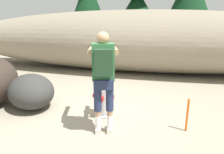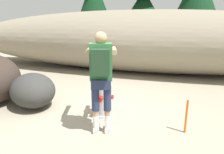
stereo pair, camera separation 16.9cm
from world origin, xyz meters
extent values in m
cube|color=gray|center=(0.00, 0.00, -0.02)|extent=(56.00, 56.00, 0.04)
ellipsoid|color=gray|center=(0.00, 4.23, 1.16)|extent=(16.08, 3.20, 2.32)
cylinder|color=#B2B2B7|center=(0.16, -0.01, 0.02)|extent=(0.34, 0.34, 0.04)
cylinder|color=#B2B2B7|center=(0.16, -0.01, 0.35)|extent=(0.25, 0.25, 0.62)
ellipsoid|color=red|center=(0.16, -0.01, 0.71)|extent=(0.27, 0.27, 0.10)
cylinder|color=red|center=(0.16, -0.01, 0.78)|extent=(0.06, 0.06, 0.05)
cylinder|color=red|center=(-0.02, -0.01, 0.42)|extent=(0.09, 0.09, 0.09)
cylinder|color=red|center=(0.33, -0.01, 0.42)|extent=(0.09, 0.09, 0.09)
cylinder|color=red|center=(0.16, -0.18, 0.42)|extent=(0.11, 0.09, 0.11)
cube|color=beige|center=(0.24, -0.62, 0.04)|extent=(0.17, 0.28, 0.09)
cylinder|color=white|center=(0.26, -0.68, 0.21)|extent=(0.10, 0.10, 0.24)
cylinder|color=tan|center=(0.26, -0.68, 0.38)|extent=(0.10, 0.10, 0.09)
cylinder|color=#232D4C|center=(0.26, -0.68, 0.63)|extent=(0.13, 0.13, 0.42)
cube|color=beige|center=(0.44, -0.56, 0.04)|extent=(0.17, 0.28, 0.09)
cylinder|color=white|center=(0.45, -0.62, 0.21)|extent=(0.10, 0.10, 0.24)
cylinder|color=tan|center=(0.45, -0.62, 0.38)|extent=(0.10, 0.10, 0.09)
cylinder|color=#232D4C|center=(0.45, -0.62, 0.63)|extent=(0.13, 0.13, 0.42)
cube|color=#232D4C|center=(0.36, -0.65, 0.89)|extent=(0.37, 0.29, 0.16)
cube|color=#336B3D|center=(0.34, -0.58, 1.24)|extent=(0.42, 0.34, 0.60)
cube|color=#1E3823|center=(0.40, -0.77, 1.27)|extent=(0.32, 0.24, 0.40)
sphere|color=tan|center=(0.33, -0.56, 1.62)|extent=(0.20, 0.20, 0.20)
cube|color=black|center=(0.30, -0.48, 1.62)|extent=(0.15, 0.06, 0.04)
cylinder|color=tan|center=(0.01, -0.29, 1.38)|extent=(0.26, 0.58, 0.09)
sphere|color=black|center=(-0.07, -0.03, 1.38)|extent=(0.11, 0.11, 0.11)
cylinder|color=tan|center=(0.43, -0.16, 1.38)|extent=(0.26, 0.58, 0.09)
sphere|color=black|center=(0.35, 0.10, 1.38)|extent=(0.11, 0.11, 0.11)
ellipsoid|color=#31312F|center=(-1.52, 0.00, 0.38)|extent=(1.57, 1.54, 0.75)
cylinder|color=#47331E|center=(-3.16, 7.87, 0.70)|extent=(0.28, 0.28, 1.40)
cone|color=#0F3319|center=(-3.16, 7.87, 2.94)|extent=(2.36, 2.36, 3.08)
cylinder|color=#47331E|center=(-0.38, 8.41, 0.69)|extent=(0.34, 0.34, 1.38)
cone|color=#0F3319|center=(-0.38, 8.41, 2.51)|extent=(2.84, 2.84, 2.25)
cylinder|color=#47331E|center=(2.51, 9.58, 0.79)|extent=(0.35, 0.35, 1.58)
cylinder|color=#E55914|center=(1.74, -0.22, 0.30)|extent=(0.04, 0.04, 0.60)
camera|label=1|loc=(1.28, -3.63, 1.85)|focal=32.23mm
camera|label=2|loc=(1.44, -3.59, 1.85)|focal=32.23mm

